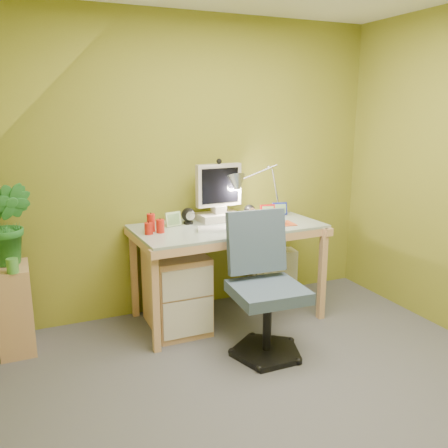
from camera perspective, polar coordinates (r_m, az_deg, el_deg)
name	(u,v)px	position (r m, az deg, el deg)	size (l,w,h in m)	color
floor	(292,404)	(2.97, 8.21, -20.64)	(3.20, 3.20, 0.01)	#4F4F54
wall_back	(195,167)	(3.93, -3.50, 6.87)	(3.20, 0.01, 2.40)	olive
slope_ceiling	(96,62)	(2.10, -15.10, 18.32)	(1.10, 3.20, 1.10)	white
desk	(228,272)	(3.83, 0.43, -5.79)	(1.45, 0.73, 0.78)	tan
monitor	(219,187)	(3.82, -0.65, 4.50)	(0.40, 0.23, 0.55)	beige
speaker_left	(188,216)	(3.75, -4.33, 0.99)	(0.11, 0.11, 0.13)	black
speaker_right	(249,211)	(3.96, 3.08, 1.54)	(0.09, 0.09, 0.11)	black
keyboard	(225,229)	(3.56, 0.17, -0.57)	(0.41, 0.13, 0.02)	white
mousepad	(279,224)	(3.76, 6.61, 0.01)	(0.24, 0.17, 0.01)	#B9461C
mouse	(279,222)	(3.76, 6.62, 0.25)	(0.12, 0.07, 0.04)	white
amber_tumbler	(253,220)	(3.71, 3.48, 0.51)	(0.07, 0.07, 0.08)	#9B2F16
candle_cluster	(152,224)	(3.52, -8.60, 0.03)	(0.18, 0.15, 0.13)	red
photo_frame_red	(268,211)	(3.99, 5.27, 1.59)	(0.13, 0.02, 0.11)	#B31313
photo_frame_blue	(280,209)	(4.09, 6.73, 1.85)	(0.13, 0.02, 0.11)	navy
photo_frame_green	(173,219)	(3.69, -6.13, 0.60)	(0.13, 0.02, 0.11)	#B1D492
desk_lamp	(268,179)	(4.01, 5.32, 5.43)	(0.59, 0.25, 0.63)	silver
side_ledge	(15,309)	(3.65, -23.86, -9.30)	(0.23, 0.35, 0.62)	tan
potted_plant	(8,224)	(3.53, -24.51, 0.03)	(0.31, 0.25, 0.57)	#26742C
green_cup	(12,266)	(3.39, -24.10, -4.60)	(0.08, 0.08, 0.10)	#4C983F
task_chair	(268,290)	(3.23, 5.31, -7.88)	(0.53, 0.53, 0.96)	#3C4E64
radiator	(272,273)	(4.35, 5.81, -5.89)	(0.42, 0.17, 0.42)	silver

